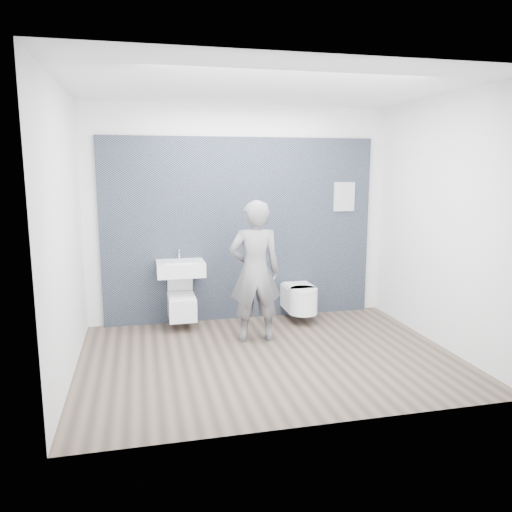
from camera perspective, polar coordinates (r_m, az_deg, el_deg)
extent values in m
plane|color=brown|center=(5.50, 1.45, -11.40)|extent=(4.00, 4.00, 0.00)
plane|color=silver|center=(6.61, -1.78, 4.76)|extent=(4.00, 0.00, 4.00)
plane|color=silver|center=(3.74, 7.35, 0.51)|extent=(4.00, 0.00, 4.00)
plane|color=silver|center=(5.04, -21.08, 2.40)|extent=(0.00, 3.00, 3.00)
plane|color=silver|center=(5.98, 20.43, 3.56)|extent=(0.00, 3.00, 3.00)
plane|color=white|center=(5.18, 1.60, 18.80)|extent=(4.00, 4.00, 0.00)
cube|color=black|center=(6.86, -1.67, -7.00)|extent=(3.60, 0.06, 2.40)
cube|color=white|center=(6.31, -8.62, -1.41)|extent=(0.59, 0.44, 0.18)
cube|color=silver|center=(6.28, -8.63, -0.68)|extent=(0.41, 0.30, 0.03)
cylinder|color=silver|center=(6.44, -8.77, 0.28)|extent=(0.02, 0.02, 0.15)
cylinder|color=silver|center=(6.38, -8.75, 0.77)|extent=(0.02, 0.10, 0.02)
cylinder|color=silver|center=(6.54, -8.73, -2.33)|extent=(0.04, 0.04, 0.12)
cube|color=white|center=(6.41, -8.48, -5.79)|extent=(0.34, 0.49, 0.28)
cylinder|color=silver|center=(6.34, -8.49, -4.77)|extent=(0.24, 0.24, 0.03)
cube|color=white|center=(6.33, -8.49, -4.54)|extent=(0.32, 0.39, 0.02)
cube|color=white|center=(6.46, -8.66, -2.60)|extent=(0.32, 0.13, 0.34)
cube|color=silver|center=(6.64, -8.62, -6.14)|extent=(0.09, 0.06, 0.08)
cube|color=white|center=(6.72, 4.82, -4.76)|extent=(0.37, 0.43, 0.31)
cylinder|color=white|center=(6.52, 5.41, -5.23)|extent=(0.37, 0.37, 0.31)
cube|color=white|center=(6.65, 4.92, -3.42)|extent=(0.35, 0.41, 0.03)
cylinder|color=white|center=(6.46, 5.49, -3.83)|extent=(0.35, 0.35, 0.03)
cube|color=silver|center=(6.92, 4.33, -5.29)|extent=(0.10, 0.06, 0.08)
cube|color=white|center=(7.22, 9.64, -6.24)|extent=(0.29, 0.03, 0.39)
imported|color=slate|center=(5.77, -0.12, -1.79)|extent=(0.63, 0.44, 1.65)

